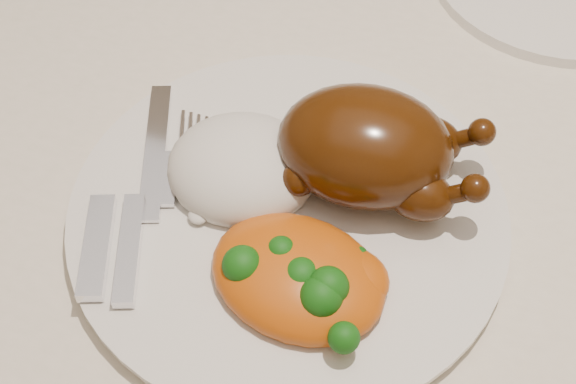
% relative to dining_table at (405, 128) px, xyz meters
% --- Properties ---
extents(dining_table, '(1.60, 0.90, 0.76)m').
position_rel_dining_table_xyz_m(dining_table, '(0.00, 0.00, 0.00)').
color(dining_table, brown).
rests_on(dining_table, floor).
extents(tablecloth, '(1.73, 1.03, 0.18)m').
position_rel_dining_table_xyz_m(tablecloth, '(0.00, 0.00, 0.07)').
color(tablecloth, beige).
rests_on(tablecloth, dining_table).
extents(dinner_plate, '(0.37, 0.37, 0.01)m').
position_rel_dining_table_xyz_m(dinner_plate, '(-0.05, -0.21, 0.11)').
color(dinner_plate, silver).
rests_on(dinner_plate, tablecloth).
extents(roast_chicken, '(0.16, 0.11, 0.08)m').
position_rel_dining_table_xyz_m(roast_chicken, '(-0.00, -0.16, 0.15)').
color(roast_chicken, '#402106').
rests_on(roast_chicken, dinner_plate).
extents(rice_mound, '(0.13, 0.12, 0.06)m').
position_rel_dining_table_xyz_m(rice_mound, '(-0.09, -0.19, 0.13)').
color(rice_mound, silver).
rests_on(rice_mound, dinner_plate).
extents(mac_and_cheese, '(0.14, 0.11, 0.05)m').
position_rel_dining_table_xyz_m(mac_and_cheese, '(-0.02, -0.26, 0.13)').
color(mac_and_cheese, '#C44F0C').
rests_on(mac_and_cheese, dinner_plate).
extents(cutlery, '(0.08, 0.20, 0.01)m').
position_rel_dining_table_xyz_m(cutlery, '(-0.15, -0.25, 0.12)').
color(cutlery, silver).
rests_on(cutlery, dinner_plate).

